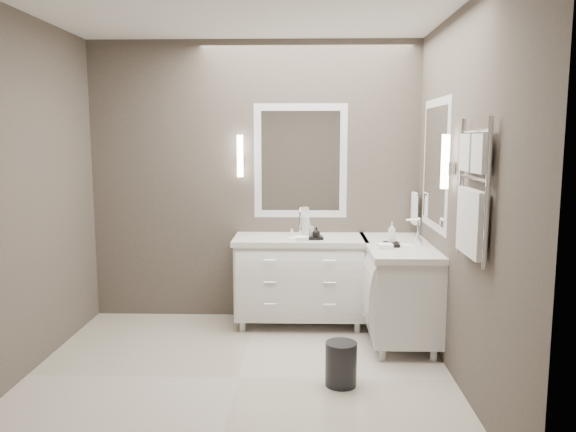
{
  "coord_description": "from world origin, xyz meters",
  "views": [
    {
      "loc": [
        0.48,
        -3.96,
        1.78
      ],
      "look_at": [
        0.35,
        0.7,
        1.12
      ],
      "focal_mm": 35.0,
      "sensor_mm": 36.0,
      "label": 1
    }
  ],
  "objects_px": {
    "vanity_right": "(398,284)",
    "towel_ladder": "(472,199)",
    "vanity_back": "(300,275)",
    "waste_bin": "(341,364)"
  },
  "relations": [
    {
      "from": "waste_bin",
      "to": "vanity_right",
      "type": "bearing_deg",
      "value": 60.32
    },
    {
      "from": "vanity_back",
      "to": "waste_bin",
      "type": "xyz_separation_m",
      "value": [
        0.3,
        -1.33,
        -0.33
      ]
    },
    {
      "from": "vanity_right",
      "to": "waste_bin",
      "type": "bearing_deg",
      "value": -119.68
    },
    {
      "from": "vanity_back",
      "to": "towel_ladder",
      "type": "relative_size",
      "value": 1.38
    },
    {
      "from": "vanity_back",
      "to": "waste_bin",
      "type": "height_order",
      "value": "vanity_back"
    },
    {
      "from": "towel_ladder",
      "to": "waste_bin",
      "type": "bearing_deg",
      "value": 159.36
    },
    {
      "from": "towel_ladder",
      "to": "vanity_right",
      "type": "bearing_deg",
      "value": 99.84
    },
    {
      "from": "vanity_right",
      "to": "waste_bin",
      "type": "xyz_separation_m",
      "value": [
        -0.57,
        -1.0,
        -0.33
      ]
    },
    {
      "from": "vanity_right",
      "to": "towel_ladder",
      "type": "distance_m",
      "value": 1.6
    },
    {
      "from": "towel_ladder",
      "to": "waste_bin",
      "type": "relative_size",
      "value": 2.82
    }
  ]
}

